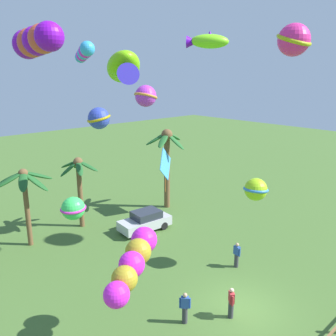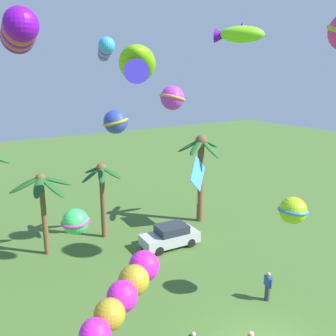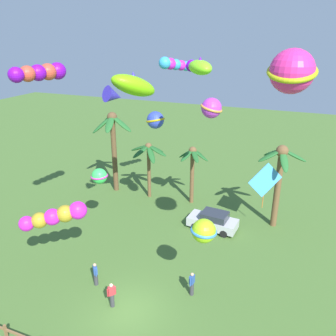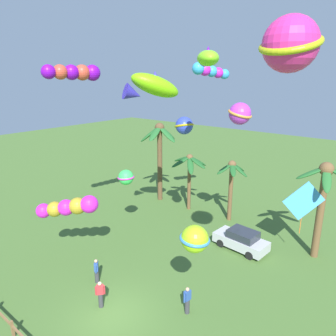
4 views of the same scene
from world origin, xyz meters
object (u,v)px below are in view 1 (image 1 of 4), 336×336
palm_tree_3 (79,175)px  parked_car_0 (145,221)px  spectator_2 (231,303)px  kite_diamond_3 (165,164)px  kite_tube_10 (36,41)px  spectator_1 (185,308)px  kite_fish_9 (124,68)px  kite_fish_8 (207,41)px  spectator_0 (237,255)px  palm_tree_0 (167,152)px  kite_ball_0 (256,189)px  kite_ball_4 (73,208)px  kite_tube_2 (133,261)px  kite_ball_1 (99,118)px  kite_ball_5 (294,40)px  palm_tree_2 (25,186)px  kite_ball_7 (146,96)px  kite_tube_6 (84,53)px

palm_tree_3 → parked_car_0: 5.99m
spectator_2 → kite_diamond_3: (6.70, 12.05, 3.37)m
spectator_2 → kite_tube_10: (-6.68, 4.09, 11.71)m
spectator_1 → kite_fish_9: kite_fish_9 is taller
palm_tree_3 → kite_fish_8: kite_fish_8 is taller
spectator_0 → kite_fish_9: bearing=147.6°
palm_tree_0 → kite_fish_9: size_ratio=1.74×
kite_ball_0 → kite_fish_9: kite_fish_9 is taller
kite_ball_4 → kite_tube_10: kite_tube_10 is taller
kite_tube_2 → kite_fish_9: 9.32m
kite_ball_1 → kite_tube_10: size_ratio=0.45×
kite_ball_5 → kite_ball_1: bearing=144.2°
palm_tree_2 → kite_ball_7: 9.93m
kite_ball_0 → kite_fish_9: (-6.19, 4.00, 6.73)m
spectator_1 → kite_diamond_3: size_ratio=0.43×
palm_tree_2 → kite_fish_8: (7.39, -9.11, 8.85)m
parked_car_0 → spectator_1: 10.52m
palm_tree_2 → kite_fish_9: 11.13m
kite_tube_6 → kite_tube_10: size_ratio=0.76×
spectator_0 → kite_diamond_3: 10.37m
parked_car_0 → kite_ball_5: (4.95, -8.04, 12.57)m
kite_tube_2 → kite_tube_10: 8.95m
palm_tree_0 → kite_ball_7: kite_ball_7 is taller
kite_ball_1 → kite_ball_5: bearing=-35.8°
palm_tree_2 → kite_ball_0: bearing=-53.6°
spectator_1 → spectator_2: bearing=-33.2°
spectator_0 → palm_tree_3: bearing=108.3°
spectator_2 → kite_ball_7: (2.82, 9.69, 9.17)m
spectator_1 → palm_tree_0: bearing=50.8°
kite_ball_7 → palm_tree_2: bearing=148.1°
palm_tree_0 → palm_tree_3: palm_tree_0 is taller
palm_tree_0 → kite_ball_7: size_ratio=4.02×
parked_car_0 → kite_ball_7: kite_ball_7 is taller
spectator_1 → kite_ball_0: kite_ball_0 is taller
palm_tree_0 → kite_tube_6: (-8.23, -1.57, 7.67)m
kite_ball_5 → kite_ball_7: size_ratio=1.23×
spectator_1 → kite_tube_10: kite_tube_10 is taller
spectator_0 → kite_ball_5: kite_ball_5 is taller
palm_tree_3 → spectator_1: bearing=-98.6°
palm_tree_3 → parked_car_0: bearing=-51.5°
palm_tree_2 → kite_diamond_3: bearing=-10.2°
kite_ball_1 → kite_ball_7: 4.18m
kite_tube_6 → kite_tube_10: (-6.09, -7.27, -0.12)m
palm_tree_3 → kite_ball_7: (2.74, -4.66, 5.91)m
palm_tree_2 → kite_ball_1: size_ratio=2.99×
kite_tube_6 → kite_tube_10: bearing=-130.0°
kite_ball_5 → palm_tree_2: bearing=136.5°
palm_tree_2 → kite_fish_9: size_ratio=1.36×
kite_ball_0 → kite_tube_10: size_ratio=0.45×
palm_tree_3 → kite_fish_9: bearing=-100.7°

